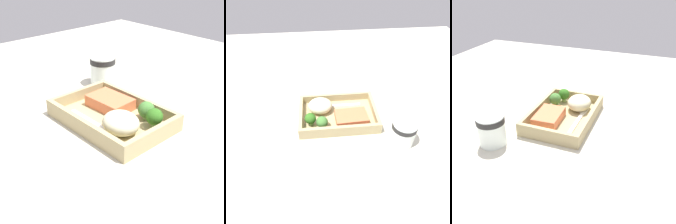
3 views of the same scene
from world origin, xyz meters
TOP-DOWN VIEW (x-y plane):
  - ground_plane at (0.00, 0.00)cm, footprint 160.00×160.00cm
  - takeout_tray at (0.00, 0.00)cm, footprint 26.87×18.35cm
  - tray_rim at (0.00, 0.00)cm, footprint 26.87×18.35cm
  - salmon_fillet at (-4.22, 3.21)cm, footprint 11.04×7.75cm
  - mashed_potatoes at (6.04, -2.98)cm, footprint 8.49×7.52cm
  - broccoli_floret_1 at (9.55, 3.73)cm, footprint 3.77×3.77cm
  - broccoli_floret_2 at (5.76, 5.36)cm, footprint 3.89×3.89cm
  - fork at (0.28, -4.99)cm, footprint 15.80×2.21cm
  - paper_cup at (-18.64, 13.36)cm, footprint 7.48×7.48cm
  - receipt_slip at (27.12, -3.07)cm, footprint 14.11×17.95cm

SIDE VIEW (x-z plane):
  - ground_plane at x=0.00cm, z-range -2.00..0.00cm
  - receipt_slip at x=27.12cm, z-range 0.00..0.24cm
  - takeout_tray at x=0.00cm, z-range 0.00..1.20cm
  - fork at x=0.28cm, z-range 1.20..1.64cm
  - salmon_fillet at x=-4.22cm, z-range 1.20..3.98cm
  - tray_rim at x=0.00cm, z-range 1.20..4.06cm
  - broccoli_floret_2 at x=5.76cm, z-range 1.36..5.73cm
  - mashed_potatoes at x=6.04cm, z-range 1.20..5.99cm
  - broccoli_floret_1 at x=9.55cm, z-range 1.54..6.23cm
  - paper_cup at x=-18.64cm, z-range 0.49..8.89cm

